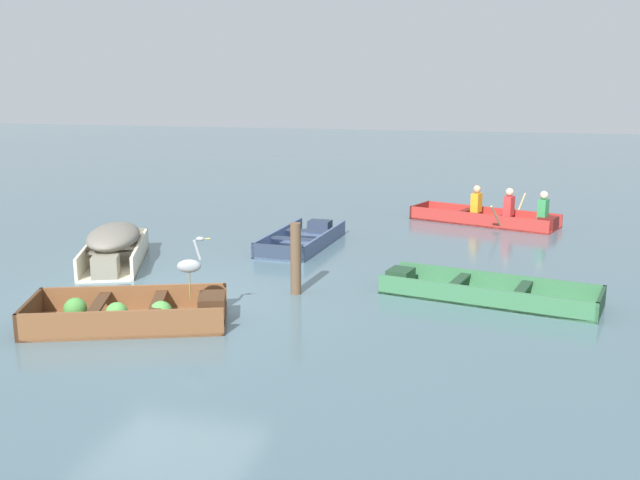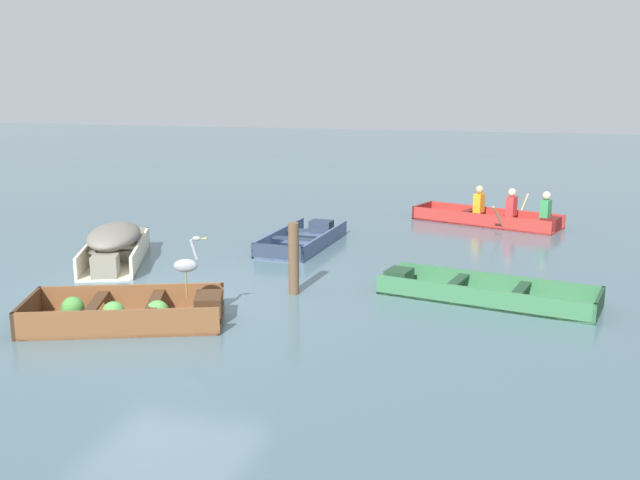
# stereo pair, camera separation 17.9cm
# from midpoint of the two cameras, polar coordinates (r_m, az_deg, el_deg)

# --- Properties ---
(ground_plane) EXTENTS (80.00, 80.00, 0.00)m
(ground_plane) POSITION_cam_midpoint_polar(r_m,az_deg,el_deg) (10.92, -12.61, -5.03)
(ground_plane) COLOR #47606B
(dinghy_wooden_brown_foreground) EXTENTS (2.90, 2.08, 0.38)m
(dinghy_wooden_brown_foreground) POSITION_cam_midpoint_polar(r_m,az_deg,el_deg) (10.12, -15.13, -5.73)
(dinghy_wooden_brown_foreground) COLOR brown
(dinghy_wooden_brown_foreground) RESTS_ON ground
(skiff_slate_blue_near_moored) EXTENTS (1.19, 2.76, 0.30)m
(skiff_slate_blue_near_moored) POSITION_cam_midpoint_polar(r_m,az_deg,el_deg) (14.52, -1.66, 0.04)
(skiff_slate_blue_near_moored) COLOR #475B7F
(skiff_slate_blue_near_moored) RESTS_ON ground
(skiff_cream_mid_moored) EXTENTS (1.84, 2.67, 0.70)m
(skiff_cream_mid_moored) POSITION_cam_midpoint_polar(r_m,az_deg,el_deg) (13.40, -16.54, -0.20)
(skiff_cream_mid_moored) COLOR beige
(skiff_cream_mid_moored) RESTS_ON ground
(skiff_green_far_moored) EXTENTS (3.36, 1.62, 0.30)m
(skiff_green_far_moored) POSITION_cam_midpoint_polar(r_m,az_deg,el_deg) (11.17, 12.28, -4.08)
(skiff_green_far_moored) COLOR #387047
(skiff_green_far_moored) RESTS_ON ground
(rowboat_red_with_crew) EXTENTS (3.50, 2.28, 0.88)m
(rowboat_red_with_crew) POSITION_cam_midpoint_polar(r_m,az_deg,el_deg) (17.01, 13.41, 1.88)
(rowboat_red_with_crew) COLOR #AD2D28
(rowboat_red_with_crew) RESTS_ON ground
(heron_on_dinghy) EXTENTS (0.45, 0.25, 0.84)m
(heron_on_dinghy) POSITION_cam_midpoint_polar(r_m,az_deg,el_deg) (9.76, -10.87, -1.91)
(heron_on_dinghy) COLOR olive
(heron_on_dinghy) RESTS_ON dinghy_wooden_brown_foreground
(mooring_post) EXTENTS (0.16, 0.16, 1.13)m
(mooring_post) POSITION_cam_midpoint_polar(r_m,az_deg,el_deg) (11.03, -2.42, -1.51)
(mooring_post) COLOR brown
(mooring_post) RESTS_ON ground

